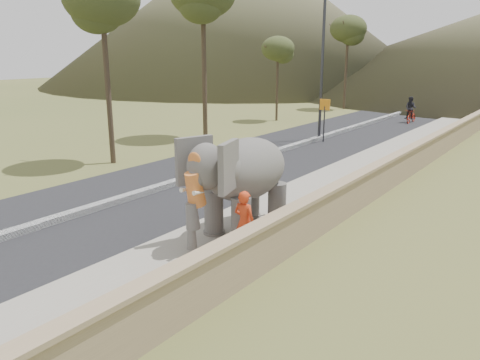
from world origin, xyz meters
name	(u,v)px	position (x,y,z in m)	size (l,w,h in m)	color
ground	(149,283)	(0.00, 0.00, 0.00)	(160.00, 160.00, 0.00)	olive
road	(238,165)	(-5.00, 10.00, 0.01)	(7.00, 120.00, 0.03)	black
median	(238,163)	(-5.00, 10.00, 0.11)	(0.35, 120.00, 0.22)	black
walkway	(342,182)	(0.00, 10.00, 0.07)	(3.00, 120.00, 0.15)	#9E9687
parapet	(385,176)	(1.65, 10.00, 0.55)	(0.30, 120.00, 1.10)	tan
lamppost	(328,52)	(-4.69, 17.81, 4.87)	(1.76, 0.36, 8.00)	#2D2C31
signboard	(325,113)	(-4.50, 17.37, 1.64)	(0.60, 0.08, 2.40)	#2D2D33
hill_left	(240,11)	(-38.00, 55.00, 11.00)	(60.00, 60.00, 22.00)	brown
elephant_and_man	(246,183)	(0.02, 3.63, 1.48)	(2.21, 3.74, 2.68)	slate
motorcyclist	(411,113)	(-2.86, 27.82, 0.72)	(0.82, 1.79, 1.85)	maroon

